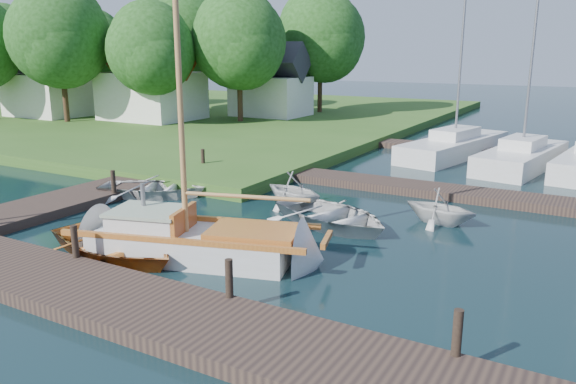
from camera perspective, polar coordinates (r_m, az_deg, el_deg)
The scene contains 28 objects.
ground at distance 16.34m, azimuth 0.00°, elevation -4.08°, with size 160.00×160.00×0.00m, color black.
near_dock at distance 11.82m, azimuth -14.87°, elevation -11.16°, with size 18.00×2.20×0.30m, color #2B201C.
left_dock at distance 22.59m, azimuth -15.28°, elevation 0.94°, with size 2.20×18.00×0.30m, color #2B201C.
far_dock at distance 21.36m, azimuth 13.43°, elevation 0.31°, with size 14.00×1.60×0.30m, color #2B201C.
shore at distance 50.56m, azimuth -15.53°, elevation 8.09°, with size 50.00×40.00×0.50m, color #2F571C.
mooring_post_1 at distance 14.34m, azimuth -20.84°, elevation -4.72°, with size 0.16×0.16×0.80m, color black.
mooring_post_2 at distance 11.39m, azimuth -6.00°, elevation -8.71°, with size 0.16×0.16×0.80m, color black.
mooring_post_3 at distance 9.70m, azimuth 16.83°, elevation -13.52°, with size 0.16×0.16×0.80m, color black.
mooring_post_4 at distance 20.42m, azimuth -17.32°, elevation 1.01°, with size 0.16×0.16×0.80m, color black.
mooring_post_5 at distance 24.02m, azimuth -8.63°, elevation 3.39°, with size 0.16×0.16×0.80m, color black.
sailboat at distance 14.43m, azimuth -8.91°, elevation -5.32°, with size 7.41×3.89×9.83m.
dinghy at distance 14.97m, azimuth -17.20°, elevation -4.69°, with size 3.03×4.24×0.88m, color brown.
tender_a at distance 20.80m, azimuth -13.56°, elevation 0.64°, with size 2.75×3.85×0.80m, color beige.
tender_b at distance 18.97m, azimuth 0.56°, elevation 0.48°, with size 2.07×2.40×1.26m, color beige.
tender_c at distance 16.83m, azimuth 4.50°, elevation -2.07°, with size 2.92×4.09×0.85m, color beige.
tender_d at distance 17.63m, azimuth 15.25°, elevation -1.22°, with size 1.93×2.24×1.18m, color beige.
marina_boat_1 at distance 29.30m, azimuth 16.57°, elevation 4.62°, with size 3.85×8.60×10.61m.
marina_boat_2 at distance 27.24m, azimuth 22.67°, elevation 3.47°, with size 3.30×7.33×11.77m.
house_a at distance 40.51m, azimuth -13.71°, elevation 10.69°, with size 6.30×5.00×6.29m.
house_b at distance 45.11m, azimuth -23.02°, elevation 10.05°, with size 5.77×4.50×5.79m.
house_c at distance 41.66m, azimuth -1.75°, elevation 10.64°, with size 5.25×4.00×5.28m.
tree_1 at distance 40.71m, azimuth -22.16°, elevation 14.50°, with size 6.70×6.70×9.20m.
tree_2 at distance 37.66m, azimuth -13.71°, elevation 13.95°, with size 5.83×5.75×7.82m.
tree_3 at distance 38.28m, azimuth -4.98°, elevation 15.12°, with size 6.41×6.38×8.74m.
tree_4 at distance 46.32m, azimuth -10.54°, elevation 15.45°, with size 7.01×7.01×9.66m.
tree_5 at distance 50.45m, azimuth -19.19°, elevation 13.71°, with size 6.00×5.94×8.10m.
tree_6 at distance 52.74m, azimuth -26.99°, elevation 13.22°, with size 6.24×6.20×8.46m.
tree_7 at distance 44.18m, azimuth 3.37°, elevation 15.51°, with size 6.83×6.83×9.38m.
Camera 1 is at (7.70, -13.48, 5.10)m, focal length 35.00 mm.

